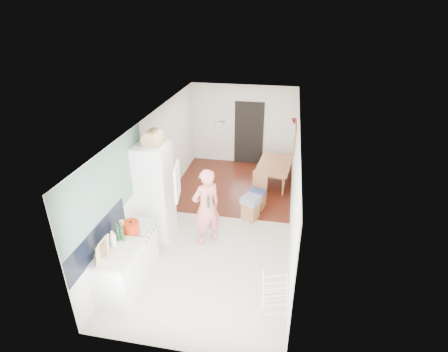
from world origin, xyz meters
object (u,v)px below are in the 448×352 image
(dining_table, at_px, (275,175))
(drying_rack, at_px, (274,300))
(stool, at_px, (250,211))
(person, at_px, (206,201))
(dining_chair, at_px, (257,191))

(dining_table, distance_m, drying_rack, 4.89)
(stool, height_order, drying_rack, drying_rack)
(person, relative_size, dining_chair, 2.24)
(person, xyz_separation_m, dining_table, (1.27, 3.07, -0.78))
(stool, bearing_deg, person, -127.50)
(drying_rack, bearing_deg, dining_table, 74.99)
(dining_table, bearing_deg, dining_chair, 172.05)
(person, height_order, dining_table, person)
(dining_table, relative_size, drying_rack, 1.75)
(person, xyz_separation_m, dining_chair, (0.92, 1.61, -0.57))
(person, distance_m, drying_rack, 2.45)
(person, relative_size, dining_table, 1.49)
(dining_table, distance_m, dining_chair, 1.52)
(person, bearing_deg, dining_chair, -160.83)
(dining_table, xyz_separation_m, stool, (-0.46, -2.01, -0.02))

